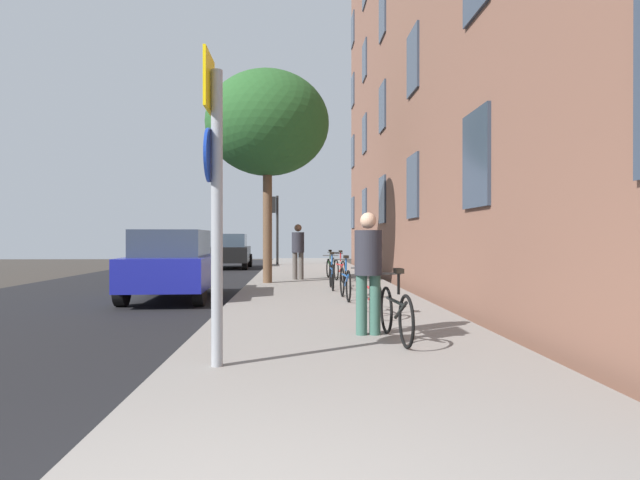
% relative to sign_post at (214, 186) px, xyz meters
% --- Properties ---
extents(ground_plane, '(41.80, 41.80, 0.00)m').
position_rel_sign_post_xyz_m(ground_plane, '(-1.97, 11.34, -1.99)').
color(ground_plane, '#332D28').
extents(road_asphalt, '(7.00, 38.00, 0.01)m').
position_rel_sign_post_xyz_m(road_asphalt, '(-4.07, 11.34, -1.98)').
color(road_asphalt, black).
rests_on(road_asphalt, ground).
extents(sidewalk, '(4.20, 38.00, 0.12)m').
position_rel_sign_post_xyz_m(sidewalk, '(1.53, 11.34, -1.93)').
color(sidewalk, gray).
rests_on(sidewalk, ground).
extents(building_facade, '(0.56, 27.00, 17.11)m').
position_rel_sign_post_xyz_m(building_facade, '(4.13, 10.84, 6.58)').
color(building_facade, brown).
rests_on(building_facade, ground).
extents(sign_post, '(0.16, 0.60, 3.24)m').
position_rel_sign_post_xyz_m(sign_post, '(0.00, 0.00, 0.00)').
color(sign_post, gray).
rests_on(sign_post, sidewalk).
extents(traffic_light, '(0.43, 0.24, 3.42)m').
position_rel_sign_post_xyz_m(traffic_light, '(-0.18, 21.65, 0.48)').
color(traffic_light, black).
rests_on(traffic_light, sidewalk).
extents(tree_near, '(3.65, 3.65, 6.27)m').
position_rel_sign_post_xyz_m(tree_near, '(0.01, 10.63, 2.84)').
color(tree_near, brown).
rests_on(tree_near, sidewalk).
extents(bicycle_0, '(0.42, 1.71, 0.94)m').
position_rel_sign_post_xyz_m(bicycle_0, '(2.14, 1.33, -1.50)').
color(bicycle_0, black).
rests_on(bicycle_0, sidewalk).
extents(bicycle_1, '(0.42, 1.68, 0.89)m').
position_rel_sign_post_xyz_m(bicycle_1, '(2.12, 3.73, -1.52)').
color(bicycle_1, black).
rests_on(bicycle_1, sidewalk).
extents(bicycle_2, '(0.42, 1.74, 0.96)m').
position_rel_sign_post_xyz_m(bicycle_2, '(1.91, 6.13, -1.49)').
color(bicycle_2, black).
rests_on(bicycle_2, sidewalk).
extents(bicycle_3, '(0.42, 1.70, 0.97)m').
position_rel_sign_post_xyz_m(bicycle_3, '(1.77, 8.53, -1.49)').
color(bicycle_3, black).
rests_on(bicycle_3, sidewalk).
extents(bicycle_4, '(0.42, 1.66, 0.95)m').
position_rel_sign_post_xyz_m(bicycle_4, '(2.17, 10.93, -1.50)').
color(bicycle_4, black).
rests_on(bicycle_4, sidewalk).
extents(bicycle_5, '(0.53, 1.69, 0.92)m').
position_rel_sign_post_xyz_m(bicycle_5, '(2.06, 13.33, -1.51)').
color(bicycle_5, black).
rests_on(bicycle_5, sidewalk).
extents(pedestrian_0, '(0.50, 0.50, 1.68)m').
position_rel_sign_post_xyz_m(pedestrian_0, '(1.84, 1.77, -0.91)').
color(pedestrian_0, '#33594C').
rests_on(pedestrian_0, sidewalk).
extents(pedestrian_1, '(0.50, 0.50, 1.76)m').
position_rel_sign_post_xyz_m(pedestrian_1, '(0.91, 11.86, -0.86)').
color(pedestrian_1, '#4C4742').
rests_on(pedestrian_1, sidewalk).
extents(car_0, '(1.92, 4.05, 1.62)m').
position_rel_sign_post_xyz_m(car_0, '(-2.00, 7.19, -1.15)').
color(car_0, navy).
rests_on(car_0, road_asphalt).
extents(car_1, '(1.90, 4.10, 1.62)m').
position_rel_sign_post_xyz_m(car_1, '(-2.23, 20.39, -1.15)').
color(car_1, black).
rests_on(car_1, road_asphalt).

